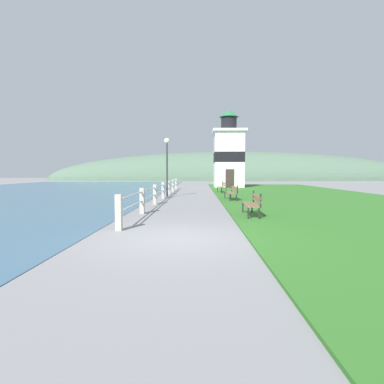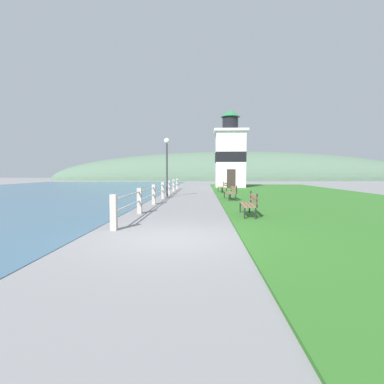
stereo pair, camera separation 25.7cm
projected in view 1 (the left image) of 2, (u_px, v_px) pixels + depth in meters
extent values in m
plane|color=slate|center=(175.00, 238.00, 7.62)|extent=(160.00, 160.00, 0.00)
cube|color=#2D6623|center=(305.00, 196.00, 20.42)|extent=(12.00, 39.09, 0.06)
cube|color=#A8A399|center=(119.00, 213.00, 8.63)|extent=(0.18, 0.18, 1.05)
cube|color=#A8A399|center=(142.00, 201.00, 12.14)|extent=(0.18, 0.18, 1.05)
cube|color=#A8A399|center=(155.00, 194.00, 15.66)|extent=(0.18, 0.18, 1.05)
cube|color=#A8A399|center=(163.00, 190.00, 19.17)|extent=(0.18, 0.18, 1.05)
cube|color=#A8A399|center=(169.00, 188.00, 22.69)|extent=(0.18, 0.18, 1.05)
cube|color=#A8A399|center=(173.00, 185.00, 26.21)|extent=(0.18, 0.18, 1.05)
cube|color=#A8A399|center=(176.00, 184.00, 29.72)|extent=(0.18, 0.18, 1.05)
cylinder|color=#B2B2B7|center=(163.00, 185.00, 19.15)|extent=(0.06, 21.15, 0.06)
cylinder|color=#B2B2B7|center=(163.00, 190.00, 19.17)|extent=(0.06, 21.15, 0.06)
cube|color=brown|center=(246.00, 205.00, 11.26)|extent=(0.17, 1.73, 0.04)
cube|color=brown|center=(250.00, 205.00, 11.25)|extent=(0.17, 1.73, 0.04)
cube|color=brown|center=(254.00, 205.00, 11.24)|extent=(0.17, 1.73, 0.04)
cube|color=brown|center=(257.00, 196.00, 11.22)|extent=(0.11, 1.73, 0.11)
cube|color=brown|center=(257.00, 200.00, 11.23)|extent=(0.11, 1.73, 0.11)
cube|color=black|center=(248.00, 214.00, 10.44)|extent=(0.05, 0.05, 0.45)
cube|color=black|center=(243.00, 208.00, 12.11)|extent=(0.05, 0.05, 0.45)
cube|color=black|center=(259.00, 214.00, 10.42)|extent=(0.05, 0.05, 0.45)
cube|color=black|center=(252.00, 208.00, 12.09)|extent=(0.05, 0.05, 0.45)
cube|color=black|center=(261.00, 201.00, 10.39)|extent=(0.05, 0.05, 0.49)
cube|color=black|center=(253.00, 197.00, 12.06)|extent=(0.05, 0.05, 0.49)
cube|color=brown|center=(228.00, 193.00, 17.76)|extent=(0.26, 1.88, 0.04)
cube|color=brown|center=(230.00, 193.00, 17.77)|extent=(0.26, 1.88, 0.04)
cube|color=brown|center=(233.00, 193.00, 17.78)|extent=(0.26, 1.88, 0.04)
cube|color=brown|center=(234.00, 187.00, 17.76)|extent=(0.20, 1.88, 0.11)
cube|color=brown|center=(234.00, 190.00, 17.77)|extent=(0.20, 1.88, 0.11)
cube|color=black|center=(230.00, 198.00, 16.87)|extent=(0.05, 0.05, 0.45)
cube|color=black|center=(225.00, 196.00, 18.69)|extent=(0.05, 0.05, 0.45)
cube|color=black|center=(236.00, 198.00, 16.88)|extent=(0.05, 0.05, 0.45)
cube|color=black|center=(231.00, 196.00, 18.70)|extent=(0.05, 0.05, 0.45)
cube|color=black|center=(237.00, 190.00, 16.86)|extent=(0.05, 0.05, 0.49)
cube|color=black|center=(231.00, 188.00, 18.68)|extent=(0.05, 0.05, 0.49)
cube|color=brown|center=(220.00, 187.00, 24.18)|extent=(0.31, 1.89, 0.04)
cube|color=brown|center=(222.00, 187.00, 24.19)|extent=(0.31, 1.89, 0.04)
cube|color=brown|center=(223.00, 187.00, 24.20)|extent=(0.31, 1.89, 0.04)
cube|color=brown|center=(225.00, 183.00, 24.18)|extent=(0.25, 1.89, 0.11)
cube|color=brown|center=(224.00, 185.00, 24.20)|extent=(0.25, 1.89, 0.11)
cube|color=black|center=(221.00, 191.00, 23.27)|extent=(0.05, 0.05, 0.45)
cube|color=black|center=(217.00, 190.00, 25.10)|extent=(0.05, 0.05, 0.45)
cube|color=black|center=(226.00, 191.00, 23.30)|extent=(0.05, 0.05, 0.45)
cube|color=black|center=(222.00, 190.00, 25.13)|extent=(0.05, 0.05, 0.45)
cube|color=black|center=(227.00, 185.00, 23.28)|extent=(0.05, 0.05, 0.49)
cube|color=black|center=(222.00, 184.00, 25.11)|extent=(0.05, 0.05, 0.49)
cube|color=white|center=(229.00, 160.00, 32.70)|extent=(3.10, 3.10, 5.98)
cube|color=black|center=(229.00, 157.00, 32.68)|extent=(3.14, 3.14, 1.08)
cube|color=white|center=(229.00, 131.00, 32.50)|extent=(3.57, 3.57, 0.25)
cylinder|color=black|center=(229.00, 124.00, 32.44)|extent=(1.71, 1.71, 1.41)
cone|color=#23703D|center=(229.00, 114.00, 32.37)|extent=(2.13, 2.13, 0.77)
cube|color=#332823|center=(230.00, 179.00, 31.27)|extent=(0.90, 0.06, 2.00)
cylinder|color=#333338|center=(167.00, 170.00, 20.11)|extent=(0.12, 0.12, 3.60)
sphere|color=white|center=(167.00, 141.00, 19.98)|extent=(0.36, 0.36, 0.36)
ellipsoid|color=#4C6651|center=(234.00, 180.00, 63.34)|extent=(80.00, 16.00, 12.00)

